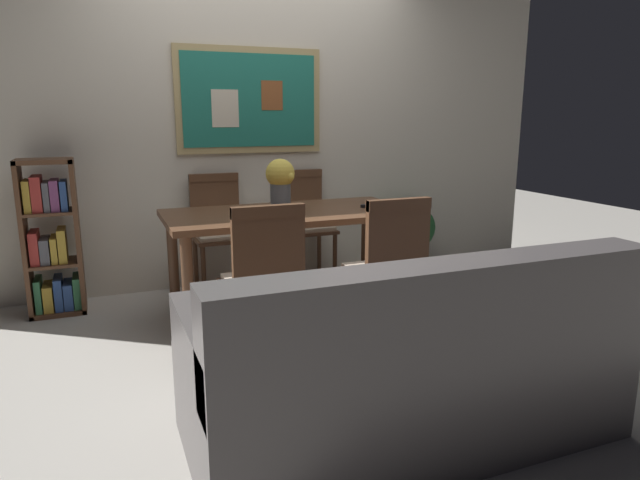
# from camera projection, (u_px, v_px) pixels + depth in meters

# --- Properties ---
(ground_plane) EXTENTS (12.00, 12.00, 0.00)m
(ground_plane) POSITION_uv_depth(u_px,v_px,m) (321.00, 331.00, 3.57)
(ground_plane) COLOR #B7B2A8
(wall_back_with_painting) EXTENTS (5.20, 0.14, 2.60)m
(wall_back_with_painting) POSITION_uv_depth(u_px,v_px,m) (259.00, 121.00, 4.49)
(wall_back_with_painting) COLOR beige
(wall_back_with_painting) RESTS_ON ground_plane
(dining_table) EXTENTS (1.63, 0.81, 0.73)m
(dining_table) POSITION_uv_depth(u_px,v_px,m) (290.00, 225.00, 3.74)
(dining_table) COLOR brown
(dining_table) RESTS_ON ground_plane
(dining_chair_near_left) EXTENTS (0.40, 0.41, 0.91)m
(dining_chair_near_left) POSITION_uv_depth(u_px,v_px,m) (264.00, 272.00, 2.96)
(dining_chair_near_left) COLOR brown
(dining_chair_near_left) RESTS_ON ground_plane
(dining_chair_far_left) EXTENTS (0.40, 0.41, 0.91)m
(dining_chair_far_left) POSITION_uv_depth(u_px,v_px,m) (218.00, 223.00, 4.30)
(dining_chair_far_left) COLOR brown
(dining_chair_far_left) RESTS_ON ground_plane
(dining_chair_near_right) EXTENTS (0.40, 0.41, 0.91)m
(dining_chair_near_right) POSITION_uv_depth(u_px,v_px,m) (388.00, 261.00, 3.18)
(dining_chair_near_right) COLOR brown
(dining_chair_near_right) RESTS_ON ground_plane
(dining_chair_far_right) EXTENTS (0.40, 0.41, 0.91)m
(dining_chair_far_right) POSITION_uv_depth(u_px,v_px,m) (304.00, 216.00, 4.59)
(dining_chair_far_right) COLOR brown
(dining_chair_far_right) RESTS_ON ground_plane
(leather_couch) EXTENTS (1.80, 0.84, 0.84)m
(leather_couch) POSITION_uv_depth(u_px,v_px,m) (409.00, 370.00, 2.32)
(leather_couch) COLOR #514C4C
(leather_couch) RESTS_ON ground_plane
(bookshelf) EXTENTS (0.36, 0.28, 1.07)m
(bookshelf) POSITION_uv_depth(u_px,v_px,m) (52.00, 243.00, 3.81)
(bookshelf) COLOR brown
(bookshelf) RESTS_ON ground_plane
(potted_ivy) EXTENTS (0.39, 0.39, 0.59)m
(potted_ivy) POSITION_uv_depth(u_px,v_px,m) (413.00, 232.00, 4.90)
(potted_ivy) COLOR brown
(potted_ivy) RESTS_ON ground_plane
(flower_vase) EXTENTS (0.20, 0.20, 0.34)m
(flower_vase) POSITION_uv_depth(u_px,v_px,m) (280.00, 180.00, 3.73)
(flower_vase) COLOR slate
(flower_vase) RESTS_ON dining_table
(tv_remote) EXTENTS (0.15, 0.13, 0.02)m
(tv_remote) POSITION_uv_depth(u_px,v_px,m) (372.00, 206.00, 3.85)
(tv_remote) COLOR black
(tv_remote) RESTS_ON dining_table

